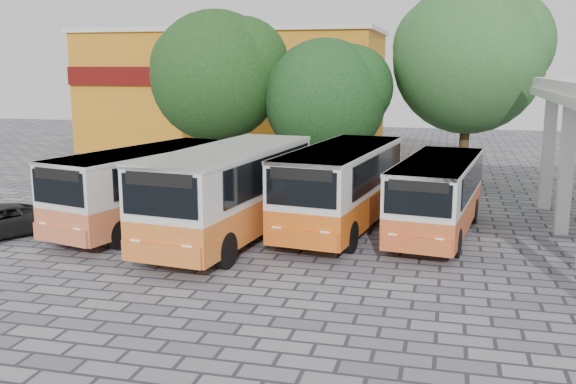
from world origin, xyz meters
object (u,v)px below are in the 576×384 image
(bus_centre_left, at_px, (230,188))
(bus_far_left, at_px, (145,183))
(bus_far_right, at_px, (437,192))
(bus_centre_right, at_px, (342,183))

(bus_centre_left, bearing_deg, bus_far_left, 172.87)
(bus_far_right, bearing_deg, bus_centre_right, -172.14)
(bus_far_left, height_order, bus_far_right, bus_far_left)
(bus_centre_left, bearing_deg, bus_centre_right, 41.38)
(bus_far_left, bearing_deg, bus_centre_right, 26.39)
(bus_centre_left, height_order, bus_far_right, bus_centre_left)
(bus_far_left, xyz_separation_m, bus_far_right, (10.34, 1.48, -0.12))
(bus_centre_left, relative_size, bus_far_right, 1.17)
(bus_centre_right, relative_size, bus_far_right, 1.12)
(bus_centre_right, height_order, bus_far_right, bus_centre_right)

